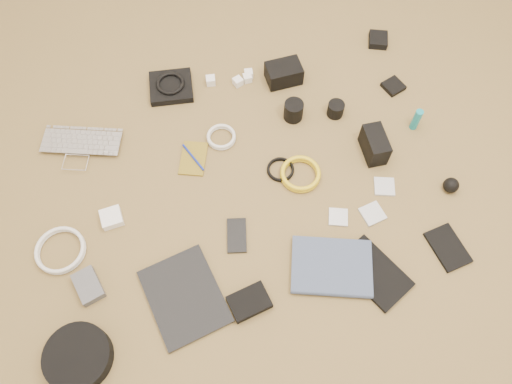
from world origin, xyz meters
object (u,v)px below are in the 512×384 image
object	(u,v)px
laptop	(80,151)
dslr_camera	(284,73)
phone	(237,235)
headphone_case	(78,357)
paperback	(332,296)
tablet	(185,296)

from	to	relation	value
laptop	dslr_camera	xyz separation A→B (m)	(0.80, 0.10, 0.03)
phone	headphone_case	xyz separation A→B (m)	(-0.54, -0.23, 0.02)
laptop	phone	size ratio (longest dim) A/B	2.34
phone	paperback	distance (m)	0.36
headphone_case	paperback	xyz separation A→B (m)	(0.76, -0.05, -0.01)
paperback	phone	bearing A→B (deg)	59.20
headphone_case	paperback	world-z (taller)	headphone_case
laptop	headphone_case	distance (m)	0.71
dslr_camera	headphone_case	bearing A→B (deg)	-137.38
dslr_camera	tablet	world-z (taller)	dslr_camera
phone	dslr_camera	bearing A→B (deg)	73.32
tablet	paperback	bearing A→B (deg)	-26.35
laptop	phone	world-z (taller)	laptop
dslr_camera	tablet	distance (m)	0.92
tablet	phone	bearing A→B (deg)	26.05
phone	headphone_case	size ratio (longest dim) A/B	0.62
tablet	paperback	size ratio (longest dim) A/B	1.09
tablet	paperback	xyz separation A→B (m)	(0.43, -0.14, 0.01)
laptop	headphone_case	bearing A→B (deg)	-77.28
laptop	dslr_camera	distance (m)	0.80
dslr_camera	headphone_case	xyz separation A→B (m)	(-0.90, -0.80, -0.01)
paperback	headphone_case	bearing A→B (deg)	107.55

